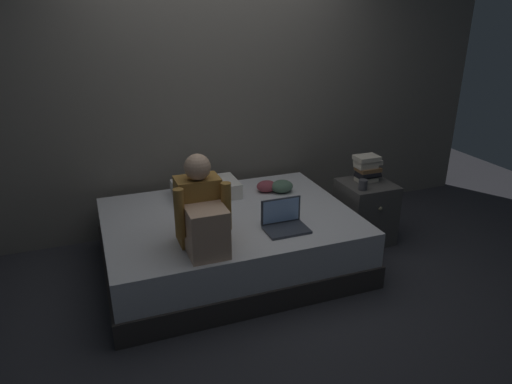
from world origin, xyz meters
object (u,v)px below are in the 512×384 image
at_px(mug, 363,185).
at_px(clothes_pile, 275,186).
at_px(book_stack, 367,168).
at_px(person_sitting, 202,214).
at_px(bed, 230,241).
at_px(pillow, 206,189).
at_px(laptop, 284,222).
at_px(nightstand, 365,212).

relative_size(mug, clothes_pile, 0.29).
relative_size(book_stack, mug, 2.60).
bearing_deg(person_sitting, bed, 53.35).
bearing_deg(person_sitting, pillow, 73.73).
distance_m(person_sitting, book_stack, 1.73).
bearing_deg(bed, book_stack, 3.06).
bearing_deg(pillow, book_stack, -15.27).
relative_size(pillow, clothes_pile, 1.78).
bearing_deg(mug, clothes_pile, 145.29).
xyz_separation_m(person_sitting, clothes_pile, (0.87, 0.77, -0.20)).
relative_size(laptop, clothes_pile, 1.02).
bearing_deg(laptop, bed, 129.47).
height_order(nightstand, pillow, pillow).
bearing_deg(person_sitting, book_stack, 17.19).
xyz_separation_m(person_sitting, mug, (1.50, 0.33, -0.11)).
bearing_deg(book_stack, laptop, -155.77).
distance_m(bed, nightstand, 1.30).
height_order(book_stack, mug, book_stack).
distance_m(book_stack, mug, 0.25).
height_order(laptop, clothes_pile, laptop).
bearing_deg(person_sitting, mug, 12.46).
bearing_deg(laptop, clothes_pile, 72.27).
distance_m(nightstand, book_stack, 0.41).
bearing_deg(laptop, book_stack, 24.23).
bearing_deg(clothes_pile, bed, -148.92).
xyz_separation_m(bed, laptop, (0.32, -0.38, 0.29)).
height_order(laptop, mug, laptop).
bearing_deg(pillow, bed, -81.47).
bearing_deg(mug, bed, 174.70).
height_order(bed, nightstand, nightstand).
relative_size(person_sitting, mug, 7.28).
distance_m(bed, book_stack, 1.40).
relative_size(person_sitting, clothes_pile, 2.08).
bearing_deg(mug, book_stack, 49.63).
xyz_separation_m(laptop, book_stack, (1.01, 0.45, 0.16)).
distance_m(pillow, clothes_pile, 0.62).
height_order(bed, clothes_pile, clothes_pile).
relative_size(nightstand, pillow, 0.99).
relative_size(pillow, mug, 6.22).
bearing_deg(book_stack, person_sitting, -162.81).
bearing_deg(laptop, person_sitting, -174.94).
xyz_separation_m(nightstand, pillow, (-1.37, 0.44, 0.25)).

